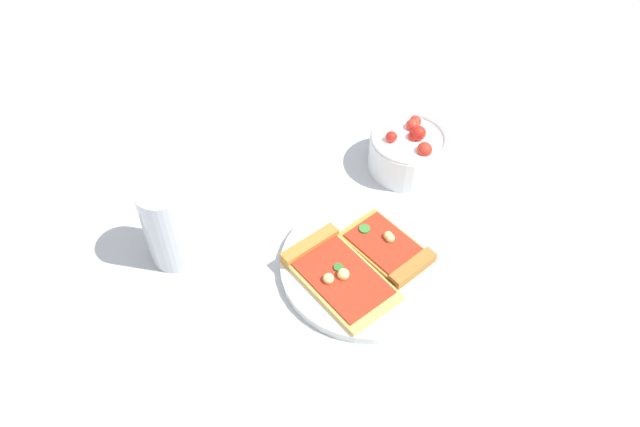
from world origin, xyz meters
name	(u,v)px	position (x,y,z in m)	size (l,w,h in m)	color
ground_plane	(355,247)	(0.00, 0.00, 0.00)	(2.40, 2.40, 0.00)	#B2B7BC
plate	(367,265)	(0.04, -0.02, 0.01)	(0.25, 0.25, 0.01)	silver
pizza_slice_near	(391,250)	(0.05, 0.02, 0.02)	(0.13, 0.09, 0.02)	gold
pizza_slice_far	(335,272)	(0.02, -0.07, 0.02)	(0.17, 0.11, 0.02)	#E5B256
salad_bowl	(408,150)	(-0.05, 0.19, 0.04)	(0.13, 0.13, 0.08)	white
soda_glass	(170,225)	(-0.18, -0.19, 0.06)	(0.07, 0.07, 0.14)	silver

